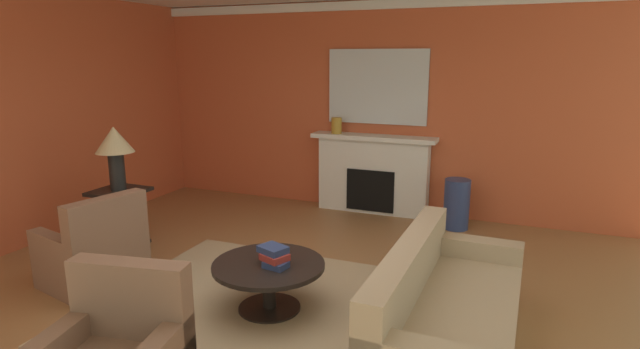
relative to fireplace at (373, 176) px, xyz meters
name	(u,v)px	position (x,y,z in m)	size (l,w,h in m)	color
ground_plane	(268,309)	(-0.04, -3.21, -0.54)	(8.88, 8.88, 0.00)	olive
wall_fireplace	(376,108)	(-0.04, 0.21, 0.96)	(7.43, 0.12, 3.01)	#C65633
wall_window	(8,122)	(-3.52, -2.91, 0.96)	(0.12, 7.32, 3.01)	#C65633
crown_moulding	(377,5)	(-0.04, 0.13, 2.38)	(7.43, 0.08, 0.12)	white
area_rug	(270,309)	(-0.02, -3.22, -0.54)	(3.09, 2.57, 0.01)	tan
fireplace	(373,176)	(0.00, 0.00, 0.00)	(1.80, 0.35, 1.14)	white
mantel_mirror	(377,87)	(0.00, 0.12, 1.27)	(1.44, 0.04, 1.05)	silver
sofa	(446,318)	(1.54, -3.33, -0.24)	(0.95, 2.12, 0.85)	tan
armchair_near_window	(94,256)	(-1.87, -3.40, -0.23)	(0.96, 0.96, 0.95)	brown
coffee_table	(269,275)	(-0.02, -3.22, -0.21)	(1.00, 1.00, 0.45)	black
side_table	(121,214)	(-2.39, -2.46, -0.14)	(0.56, 0.56, 0.70)	black
table_lamp	(115,146)	(-2.39, -2.46, 0.68)	(0.44, 0.44, 0.75)	black
vase_mantel_left	(337,126)	(-0.55, -0.05, 0.71)	(0.15, 0.15, 0.23)	#B7892D
vase_tall_corner	(457,204)	(1.24, -0.30, -0.21)	(0.33, 0.33, 0.67)	navy
book_red_cover	(276,265)	(0.08, -3.28, -0.06)	(0.20, 0.15, 0.06)	navy
book_art_folio	(275,257)	(0.06, -3.25, -0.01)	(0.21, 0.19, 0.06)	maroon
book_small_novel	(273,249)	(0.03, -3.23, 0.05)	(0.23, 0.18, 0.06)	navy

